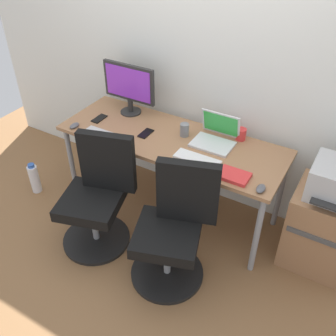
{
  "coord_description": "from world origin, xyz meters",
  "views": [
    {
      "loc": [
        1.25,
        -2.19,
        2.36
      ],
      "look_at": [
        0.0,
        -0.05,
        0.49
      ],
      "focal_mm": 40.8,
      "sensor_mm": 36.0,
      "label": 1
    }
  ],
  "objects_px": {
    "side_cabinet": "(324,229)",
    "desktop_monitor": "(129,86)",
    "open_laptop": "(216,136)",
    "coffee_mug": "(241,134)",
    "office_chair_left": "(98,198)",
    "office_chair_right": "(174,230)",
    "water_bottle_on_floor": "(34,178)"
  },
  "relations": [
    {
      "from": "office_chair_left",
      "to": "water_bottle_on_floor",
      "type": "xyz_separation_m",
      "value": [
        -0.9,
        0.15,
        -0.28
      ]
    },
    {
      "from": "side_cabinet",
      "to": "open_laptop",
      "type": "relative_size",
      "value": 2.07
    },
    {
      "from": "office_chair_right",
      "to": "desktop_monitor",
      "type": "relative_size",
      "value": 1.96
    },
    {
      "from": "desktop_monitor",
      "to": "open_laptop",
      "type": "relative_size",
      "value": 1.55
    },
    {
      "from": "side_cabinet",
      "to": "water_bottle_on_floor",
      "type": "xyz_separation_m",
      "value": [
        -2.47,
        -0.5,
        -0.17
      ]
    },
    {
      "from": "side_cabinet",
      "to": "open_laptop",
      "type": "xyz_separation_m",
      "value": [
        -0.93,
        0.06,
        0.48
      ]
    },
    {
      "from": "office_chair_right",
      "to": "coffee_mug",
      "type": "height_order",
      "value": "office_chair_right"
    },
    {
      "from": "office_chair_left",
      "to": "side_cabinet",
      "type": "distance_m",
      "value": 1.7
    },
    {
      "from": "water_bottle_on_floor",
      "to": "open_laptop",
      "type": "relative_size",
      "value": 1.0
    },
    {
      "from": "water_bottle_on_floor",
      "to": "office_chair_left",
      "type": "bearing_deg",
      "value": -9.33
    },
    {
      "from": "office_chair_right",
      "to": "coffee_mug",
      "type": "xyz_separation_m",
      "value": [
        0.12,
        0.83,
        0.37
      ]
    },
    {
      "from": "side_cabinet",
      "to": "desktop_monitor",
      "type": "xyz_separation_m",
      "value": [
        -1.76,
        0.11,
        0.67
      ]
    },
    {
      "from": "desktop_monitor",
      "to": "coffee_mug",
      "type": "xyz_separation_m",
      "value": [
        0.98,
        0.07,
        -0.2
      ]
    },
    {
      "from": "office_chair_left",
      "to": "office_chair_right",
      "type": "xyz_separation_m",
      "value": [
        0.67,
        -0.0,
        0.0
      ]
    },
    {
      "from": "open_laptop",
      "to": "coffee_mug",
      "type": "distance_m",
      "value": 0.2
    },
    {
      "from": "water_bottle_on_floor",
      "to": "desktop_monitor",
      "type": "relative_size",
      "value": 0.65
    },
    {
      "from": "water_bottle_on_floor",
      "to": "side_cabinet",
      "type": "bearing_deg",
      "value": 11.36
    },
    {
      "from": "coffee_mug",
      "to": "office_chair_left",
      "type": "bearing_deg",
      "value": -133.48
    },
    {
      "from": "water_bottle_on_floor",
      "to": "open_laptop",
      "type": "bearing_deg",
      "value": 19.7
    },
    {
      "from": "open_laptop",
      "to": "desktop_monitor",
      "type": "bearing_deg",
      "value": 175.92
    },
    {
      "from": "side_cabinet",
      "to": "coffee_mug",
      "type": "distance_m",
      "value": 0.93
    },
    {
      "from": "office_chair_left",
      "to": "open_laptop",
      "type": "height_order",
      "value": "open_laptop"
    },
    {
      "from": "office_chair_left",
      "to": "desktop_monitor",
      "type": "height_order",
      "value": "desktop_monitor"
    },
    {
      "from": "office_chair_left",
      "to": "water_bottle_on_floor",
      "type": "bearing_deg",
      "value": 170.67
    },
    {
      "from": "side_cabinet",
      "to": "water_bottle_on_floor",
      "type": "bearing_deg",
      "value": -168.64
    },
    {
      "from": "office_chair_right",
      "to": "desktop_monitor",
      "type": "height_order",
      "value": "desktop_monitor"
    },
    {
      "from": "water_bottle_on_floor",
      "to": "open_laptop",
      "type": "height_order",
      "value": "open_laptop"
    },
    {
      "from": "open_laptop",
      "to": "coffee_mug",
      "type": "bearing_deg",
      "value": 41.05
    },
    {
      "from": "office_chair_left",
      "to": "side_cabinet",
      "type": "relative_size",
      "value": 1.46
    },
    {
      "from": "desktop_monitor",
      "to": "coffee_mug",
      "type": "relative_size",
      "value": 5.22
    },
    {
      "from": "office_chair_right",
      "to": "water_bottle_on_floor",
      "type": "distance_m",
      "value": 1.6
    },
    {
      "from": "coffee_mug",
      "to": "water_bottle_on_floor",
      "type": "bearing_deg",
      "value": -157.99
    }
  ]
}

